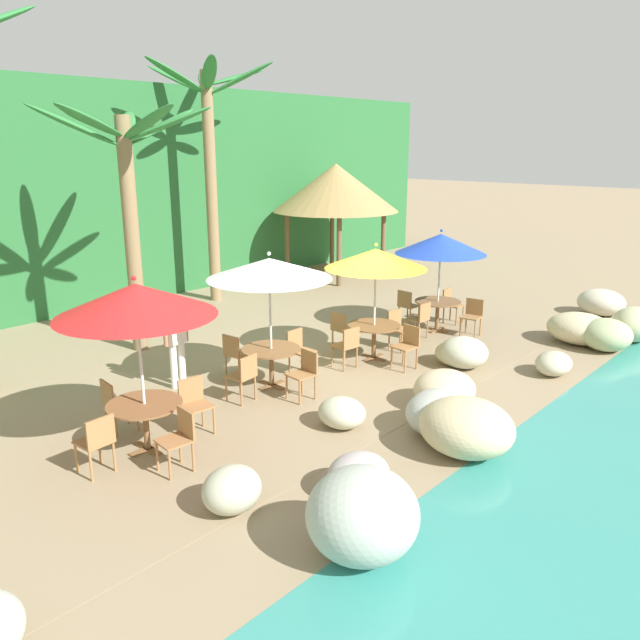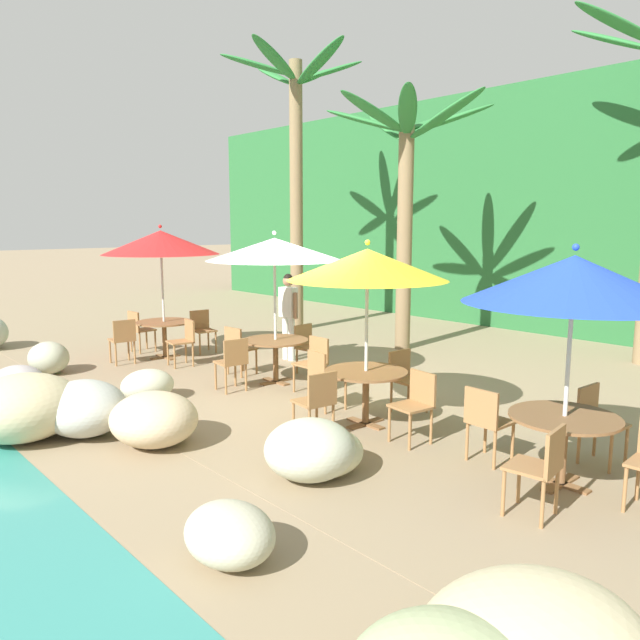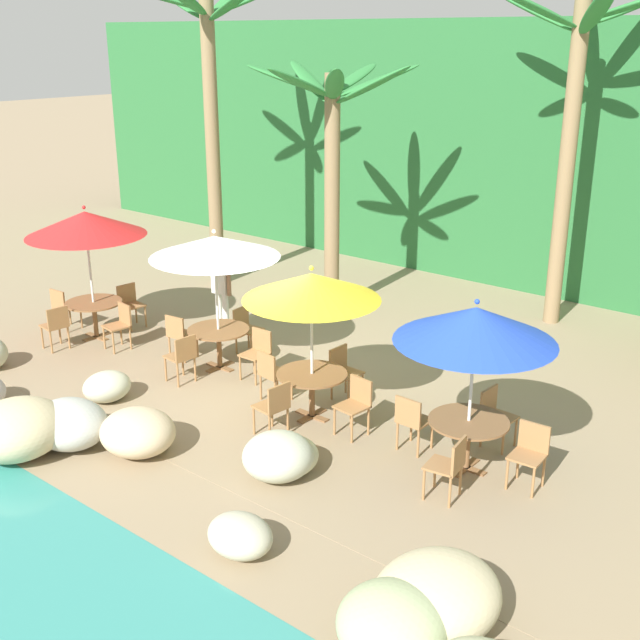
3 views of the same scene
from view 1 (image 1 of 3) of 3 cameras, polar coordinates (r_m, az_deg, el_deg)
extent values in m
plane|color=#937F60|center=(12.58, 0.62, -4.60)|extent=(120.00, 120.00, 0.00)
cube|color=#937F60|center=(12.58, 0.62, -4.58)|extent=(18.00, 5.20, 0.01)
cube|color=#286633|center=(19.05, -20.43, 10.66)|extent=(28.00, 2.40, 6.00)
ellipsoid|color=#B3AAA9|center=(8.34, 3.52, -13.87)|extent=(0.89, 0.76, 0.53)
ellipsoid|color=beige|center=(9.46, 13.18, -9.47)|extent=(1.29, 1.41, 0.83)
ellipsoid|color=#BABD8F|center=(16.00, 26.67, -0.34)|extent=(1.12, 0.94, 0.80)
ellipsoid|color=#AAB784|center=(15.05, 24.60, -1.22)|extent=(1.11, 1.09, 0.71)
ellipsoid|color=beige|center=(15.33, 22.60, -0.72)|extent=(1.25, 1.47, 0.70)
ellipsoid|color=beige|center=(13.10, 12.38, -3.01)|extent=(0.84, 0.92, 0.49)
ellipsoid|color=#B4B6AC|center=(10.02, 10.92, -8.26)|extent=(1.19, 1.04, 0.70)
ellipsoid|color=#B4B89A|center=(8.03, -8.03, -15.04)|extent=(0.77, 0.69, 0.58)
ellipsoid|color=#BDBA9C|center=(13.10, 20.50, -3.73)|extent=(0.82, 0.67, 0.47)
ellipsoid|color=beige|center=(12.99, 12.96, -2.89)|extent=(0.96, 0.98, 0.63)
ellipsoid|color=beige|center=(10.10, 2.01, -8.43)|extent=(0.72, 0.80, 0.48)
ellipsoid|color=#D0B890|center=(11.00, 11.28, -6.19)|extent=(1.13, 1.03, 0.65)
ellipsoid|color=#AEB8A9|center=(7.11, 3.89, -17.26)|extent=(1.26, 1.24, 1.02)
ellipsoid|color=beige|center=(18.09, 24.23, 1.48)|extent=(1.11, 1.21, 0.69)
cylinder|color=silver|center=(9.36, -15.92, -4.75)|extent=(0.04, 0.04, 2.39)
cone|color=red|center=(9.05, -16.43, 1.78)|extent=(2.26, 2.26, 0.46)
sphere|color=red|center=(8.98, -16.59, 3.69)|extent=(0.07, 0.07, 0.07)
cube|color=brown|center=(9.83, -15.39, -11.22)|extent=(0.60, 0.12, 0.03)
cube|color=brown|center=(9.83, -15.39, -11.22)|extent=(0.12, 0.60, 0.03)
cylinder|color=brown|center=(9.67, -15.55, -9.35)|extent=(0.09, 0.09, 0.71)
cylinder|color=brown|center=(9.53, -15.70, -7.41)|extent=(1.10, 1.10, 0.03)
cylinder|color=#9E7042|center=(9.99, -9.62, -9.04)|extent=(0.04, 0.04, 0.45)
cylinder|color=#9E7042|center=(9.84, -11.44, -9.55)|extent=(0.04, 0.04, 0.45)
cylinder|color=#9E7042|center=(10.28, -10.63, -8.37)|extent=(0.04, 0.04, 0.45)
cylinder|color=#9E7042|center=(10.13, -12.41, -8.84)|extent=(0.04, 0.04, 0.45)
cube|color=#9E7042|center=(9.96, -11.10, -7.69)|extent=(0.48, 0.48, 0.03)
cube|color=#9E7042|center=(10.05, -11.70, -6.30)|extent=(0.42, 0.10, 0.42)
cylinder|color=#9E7042|center=(10.66, -17.11, -7.92)|extent=(0.04, 0.04, 0.45)
cylinder|color=#9E7042|center=(10.36, -16.26, -8.56)|extent=(0.04, 0.04, 0.45)
cylinder|color=#9E7042|center=(10.54, -18.88, -8.37)|extent=(0.04, 0.04, 0.45)
cylinder|color=#9E7042|center=(10.23, -18.08, -9.03)|extent=(0.04, 0.04, 0.45)
cube|color=#9E7042|center=(10.35, -17.69, -7.25)|extent=(0.46, 0.46, 0.03)
cube|color=#9E7042|center=(10.21, -18.81, -6.49)|extent=(0.08, 0.42, 0.42)
cylinder|color=#9E7042|center=(9.39, -21.30, -11.66)|extent=(0.04, 0.04, 0.45)
cylinder|color=#9E7042|center=(9.55, -19.43, -11.00)|extent=(0.04, 0.04, 0.45)
cylinder|color=#9E7042|center=(9.11, -20.13, -12.41)|extent=(0.04, 0.04, 0.45)
cylinder|color=#9E7042|center=(9.27, -18.22, -11.72)|extent=(0.04, 0.04, 0.45)
cube|color=#9E7042|center=(9.23, -19.91, -10.36)|extent=(0.44, 0.44, 0.03)
cube|color=#9E7042|center=(8.99, -19.35, -9.65)|extent=(0.42, 0.06, 0.42)
cylinder|color=#9E7042|center=(8.83, -13.53, -12.77)|extent=(0.04, 0.04, 0.45)
cylinder|color=#9E7042|center=(9.12, -14.60, -11.90)|extent=(0.04, 0.04, 0.45)
cylinder|color=#9E7042|center=(8.98, -11.47, -12.14)|extent=(0.04, 0.04, 0.45)
cylinder|color=#9E7042|center=(9.26, -12.60, -11.31)|extent=(0.04, 0.04, 0.45)
cube|color=#9E7042|center=(8.94, -13.15, -10.66)|extent=(0.47, 0.47, 0.03)
cube|color=#9E7042|center=(8.94, -12.09, -9.21)|extent=(0.08, 0.42, 0.42)
cylinder|color=silver|center=(11.45, -4.52, -0.56)|extent=(0.04, 0.04, 2.34)
cone|color=white|center=(11.20, -4.64, 4.71)|extent=(2.25, 2.25, 0.37)
sphere|color=white|center=(11.15, -4.67, 6.05)|extent=(0.07, 0.07, 0.07)
cube|color=brown|center=(11.83, -4.40, -5.94)|extent=(0.60, 0.12, 0.03)
cube|color=brown|center=(11.83, -4.40, -5.94)|extent=(0.12, 0.60, 0.03)
cylinder|color=brown|center=(11.70, -4.44, -4.32)|extent=(0.09, 0.09, 0.71)
cylinder|color=brown|center=(11.58, -4.48, -2.67)|extent=(1.10, 1.10, 0.03)
cylinder|color=#9E7042|center=(12.34, -0.45, -3.91)|extent=(0.04, 0.04, 0.45)
cylinder|color=#9E7042|center=(12.09, -1.57, -4.34)|extent=(0.04, 0.04, 0.45)
cylinder|color=#9E7042|center=(12.56, -1.68, -3.55)|extent=(0.04, 0.04, 0.45)
cylinder|color=#9E7042|center=(12.32, -2.80, -3.96)|extent=(0.04, 0.04, 0.45)
cube|color=#9E7042|center=(12.25, -1.63, -2.88)|extent=(0.43, 0.43, 0.03)
cube|color=#9E7042|center=(12.32, -2.33, -1.82)|extent=(0.42, 0.05, 0.42)
cylinder|color=#9E7042|center=(12.54, -7.38, -3.71)|extent=(0.04, 0.04, 0.45)
cylinder|color=#9E7042|center=(12.31, -6.20, -4.06)|extent=(0.04, 0.04, 0.45)
cylinder|color=#9E7042|center=(12.31, -8.55, -4.14)|extent=(0.04, 0.04, 0.45)
cylinder|color=#9E7042|center=(12.07, -7.37, -4.50)|extent=(0.04, 0.04, 0.45)
cube|color=#9E7042|center=(12.23, -7.41, -3.04)|extent=(0.45, 0.45, 0.03)
cube|color=#9E7042|center=(12.03, -8.12, -2.40)|extent=(0.07, 0.42, 0.42)
cylinder|color=#9E7042|center=(11.15, -8.53, -6.29)|extent=(0.04, 0.04, 0.45)
cylinder|color=#9E7042|center=(11.39, -7.29, -5.75)|extent=(0.04, 0.04, 0.45)
cylinder|color=#9E7042|center=(10.93, -7.17, -6.72)|extent=(0.04, 0.04, 0.45)
cylinder|color=#9E7042|center=(11.17, -5.93, -6.16)|extent=(0.04, 0.04, 0.45)
cube|color=#9E7042|center=(11.07, -7.27, -5.07)|extent=(0.47, 0.47, 0.03)
cube|color=#9E7042|center=(10.88, -6.53, -4.34)|extent=(0.42, 0.09, 0.42)
cylinder|color=#9E7042|center=(10.90, -1.86, -6.65)|extent=(0.04, 0.04, 0.45)
cylinder|color=#9E7042|center=(11.16, -3.04, -6.12)|extent=(0.04, 0.04, 0.45)
cylinder|color=#9E7042|center=(11.11, -0.44, -6.19)|extent=(0.04, 0.04, 0.45)
cylinder|color=#9E7042|center=(11.37, -1.64, -5.68)|extent=(0.04, 0.04, 0.45)
cube|color=#9E7042|center=(11.04, -1.76, -5.00)|extent=(0.46, 0.46, 0.03)
cube|color=#9E7042|center=(11.10, -0.97, -3.82)|extent=(0.08, 0.42, 0.42)
cylinder|color=silver|center=(12.99, 5.00, 1.17)|extent=(0.04, 0.04, 2.24)
cone|color=yellow|center=(12.77, 5.11, 5.59)|extent=(2.09, 2.09, 0.40)
sphere|color=yellow|center=(12.73, 5.14, 6.84)|extent=(0.07, 0.07, 0.07)
cube|color=brown|center=(13.31, 4.89, -3.43)|extent=(0.60, 0.12, 0.03)
cube|color=brown|center=(13.31, 4.89, -3.43)|extent=(0.12, 0.60, 0.03)
cylinder|color=brown|center=(13.20, 4.92, -1.98)|extent=(0.09, 0.09, 0.71)
cylinder|color=brown|center=(13.10, 4.96, -0.50)|extent=(1.10, 1.10, 0.03)
cylinder|color=#9E7042|center=(13.86, 8.40, -1.85)|extent=(0.04, 0.04, 0.45)
cylinder|color=#9E7042|center=(13.60, 7.42, -2.15)|extent=(0.04, 0.04, 0.45)
cylinder|color=#9E7042|center=(14.08, 7.30, -1.52)|extent=(0.04, 0.04, 0.45)
cylinder|color=#9E7042|center=(13.83, 6.31, -1.81)|extent=(0.04, 0.04, 0.45)
cube|color=#9E7042|center=(13.77, 7.39, -0.88)|extent=(0.47, 0.47, 0.03)
cube|color=#9E7042|center=(13.84, 6.80, 0.07)|extent=(0.42, 0.08, 0.42)
cylinder|color=#9E7042|center=(14.02, 2.16, -1.48)|extent=(0.04, 0.04, 0.45)
cylinder|color=#9E7042|center=(13.79, 3.25, -1.79)|extent=(0.04, 0.04, 0.45)
cylinder|color=#9E7042|center=(13.77, 1.15, -1.80)|extent=(0.04, 0.04, 0.45)
cylinder|color=#9E7042|center=(13.54, 2.25, -2.12)|extent=(0.04, 0.04, 0.45)
cube|color=#9E7042|center=(13.71, 2.21, -0.84)|extent=(0.44, 0.44, 0.03)
cube|color=#9E7042|center=(13.51, 1.65, -0.22)|extent=(0.06, 0.42, 0.42)
cylinder|color=#9E7042|center=(12.69, 1.08, -3.35)|extent=(0.04, 0.04, 0.45)
cylinder|color=#9E7042|center=(12.92, 2.25, -3.01)|extent=(0.04, 0.04, 0.45)
cylinder|color=#9E7042|center=(12.44, 2.18, -3.76)|extent=(0.04, 0.04, 0.45)
cylinder|color=#9E7042|center=(12.67, 3.36, -3.40)|extent=(0.04, 0.04, 0.45)
cube|color=#9E7042|center=(12.60, 2.23, -2.34)|extent=(0.47, 0.47, 0.03)
cube|color=#9E7042|center=(12.40, 2.87, -1.70)|extent=(0.42, 0.09, 0.42)
cylinder|color=#9E7042|center=(12.47, 7.74, -3.85)|extent=(0.04, 0.04, 0.45)
cylinder|color=#9E7042|center=(12.69, 6.53, -3.45)|extent=(0.04, 0.04, 0.45)
cylinder|color=#9E7042|center=(12.72, 8.81, -3.48)|extent=(0.04, 0.04, 0.45)
cylinder|color=#9E7042|center=(12.94, 7.60, -3.10)|extent=(0.04, 0.04, 0.45)
cube|color=#9E7042|center=(12.63, 7.71, -2.44)|extent=(0.46, 0.46, 0.03)
cube|color=#9E7042|center=(12.71, 8.33, -1.41)|extent=(0.08, 0.42, 0.42)
cylinder|color=silver|center=(15.20, 10.75, 3.07)|extent=(0.04, 0.04, 2.22)
cone|color=blue|center=(15.02, 10.95, 6.82)|extent=(2.14, 2.14, 0.47)
sphere|color=blue|center=(14.97, 11.01, 8.01)|extent=(0.07, 0.07, 0.07)
cube|color=brown|center=(15.47, 10.55, -0.89)|extent=(0.60, 0.12, 0.03)
cube|color=brown|center=(15.47, 10.55, -0.89)|extent=(0.12, 0.60, 0.03)
cylinder|color=brown|center=(15.38, 10.61, 0.38)|extent=(0.09, 0.09, 0.71)
cylinder|color=brown|center=(15.29, 10.68, 1.66)|extent=(1.10, 1.10, 0.03)
cylinder|color=#9E7042|center=(16.22, 12.89, 0.53)|extent=(0.04, 0.04, 0.45)
cylinder|color=#9E7042|center=(15.91, 12.32, 0.27)|extent=(0.04, 0.04, 0.45)
cylinder|color=#9E7042|center=(16.38, 11.78, 0.74)|extent=(0.04, 0.04, 0.45)
cylinder|color=#9E7042|center=(16.07, 11.18, 0.48)|extent=(0.04, 0.04, 0.45)
cube|color=#9E7042|center=(16.08, 12.09, 1.33)|extent=(0.44, 0.44, 0.03)
cube|color=#9E7042|center=(16.13, 11.50, 2.12)|extent=(0.42, 0.06, 0.42)
cylinder|color=#9E7042|center=(16.13, 7.97, 0.70)|extent=(0.04, 0.04, 0.45)
cylinder|color=#9E7042|center=(15.93, 8.98, 0.46)|extent=(0.04, 0.04, 0.45)
cylinder|color=#9E7042|center=(15.86, 7.18, 0.46)|extent=(0.04, 0.04, 0.45)
cylinder|color=#9E7042|center=(15.65, 8.20, 0.21)|extent=(0.04, 0.04, 0.45)
cube|color=#9E7042|center=(15.83, 8.12, 1.30)|extent=(0.44, 0.44, 0.03)
cube|color=#9E7042|center=(15.63, 7.70, 1.86)|extent=(0.06, 0.42, 0.42)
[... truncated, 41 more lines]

